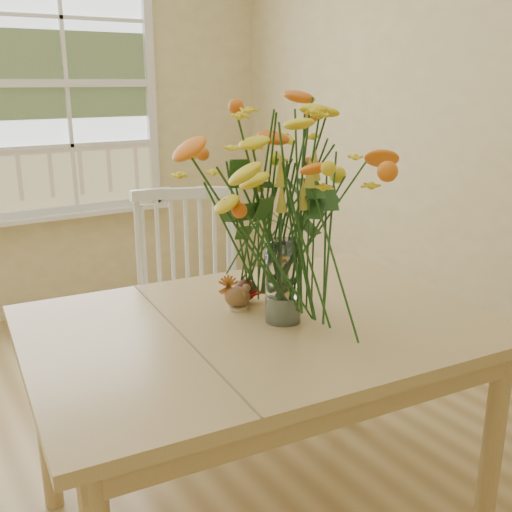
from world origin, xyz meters
TOP-DOWN VIEW (x-y plane):
  - wall_right at (2.00, 0.00)m, footprint 0.02×4.50m
  - dining_table at (0.41, -0.30)m, footprint 1.59×1.21m
  - windsor_chair at (0.57, 0.54)m, footprint 0.63×0.62m
  - flower_vase at (0.48, -0.34)m, footprint 0.57×0.57m
  - pumpkin at (0.57, -0.22)m, footprint 0.10×0.10m
  - turkey_figurine at (0.41, -0.17)m, footprint 0.11×0.10m
  - dark_gourd at (0.47, -0.12)m, footprint 0.13×0.11m

SIDE VIEW (x-z plane):
  - windsor_chair at x=0.57m, z-range 0.06..1.12m
  - dining_table at x=0.41m, z-range 0.31..1.11m
  - dark_gourd at x=0.47m, z-range 0.80..0.88m
  - pumpkin at x=0.57m, z-range 0.80..0.88m
  - turkey_figurine at x=0.41m, z-range 0.79..0.90m
  - flower_vase at x=0.48m, z-range 0.87..1.54m
  - wall_right at x=2.00m, z-range 0.00..2.70m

